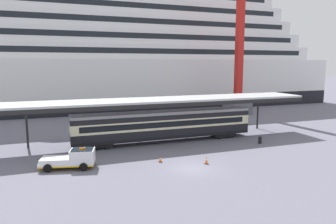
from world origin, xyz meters
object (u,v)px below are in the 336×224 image
(cruise_ship, at_px, (48,50))
(traffic_cone_near, at_px, (206,160))
(train_carriage, at_px, (165,125))
(service_truck, at_px, (73,158))
(traffic_cone_mid, at_px, (160,159))
(quay_bollard, at_px, (260,140))
(dockside_crane, at_px, (244,9))

(cruise_ship, relative_size, traffic_cone_near, 174.04)
(cruise_ship, xyz_separation_m, train_carriage, (14.20, -40.05, -11.19))
(service_truck, distance_m, traffic_cone_mid, 8.80)
(train_carriage, relative_size, service_truck, 4.31)
(train_carriage, distance_m, quay_bollard, 12.51)
(train_carriage, xyz_separation_m, traffic_cone_mid, (-3.33, -8.01, -1.99))
(traffic_cone_near, bearing_deg, cruise_ship, 106.75)
(service_truck, relative_size, traffic_cone_mid, 8.55)
(cruise_ship, distance_m, train_carriage, 43.94)
(service_truck, distance_m, quay_bollard, 23.39)
(dockside_crane, relative_size, quay_bollard, 68.65)
(traffic_cone_near, relative_size, dockside_crane, 0.01)
(train_carriage, height_order, service_truck, train_carriage)
(train_carriage, relative_size, dockside_crane, 0.36)
(service_truck, distance_m, dockside_crane, 46.86)
(traffic_cone_near, distance_m, traffic_cone_mid, 4.80)
(dockside_crane, bearing_deg, cruise_ship, 148.40)
(quay_bollard, bearing_deg, cruise_ship, 119.45)
(traffic_cone_mid, height_order, quay_bollard, quay_bollard)
(service_truck, bearing_deg, quay_bollard, 4.33)
(train_carriage, xyz_separation_m, quay_bollard, (11.29, -5.08, -1.80))
(traffic_cone_near, bearing_deg, traffic_cone_mid, 152.77)
(service_truck, distance_m, traffic_cone_near, 13.41)
(train_carriage, height_order, quay_bollard, train_carriage)
(train_carriage, distance_m, service_truck, 13.91)
(cruise_ship, xyz_separation_m, quay_bollard, (25.49, -45.13, -12.99))
(train_carriage, relative_size, traffic_cone_near, 30.45)
(service_truck, xyz_separation_m, traffic_cone_mid, (8.70, -1.17, -0.67))
(service_truck, height_order, dockside_crane, dockside_crane)
(service_truck, relative_size, dockside_crane, 0.08)
(dockside_crane, bearing_deg, traffic_cone_near, -128.49)
(traffic_cone_mid, bearing_deg, dockside_crane, 44.07)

